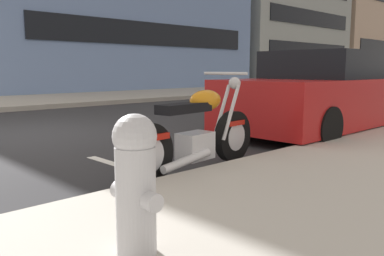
# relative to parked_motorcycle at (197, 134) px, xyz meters

# --- Properties ---
(ground_plane) EXTENTS (260.00, 260.00, 0.00)m
(ground_plane) POSITION_rel_parked_motorcycle_xyz_m (-0.47, 3.95, -0.43)
(ground_plane) COLOR #28282B
(sidewalk_far_curb) EXTENTS (120.00, 5.00, 0.14)m
(sidewalk_far_curb) POSITION_rel_parked_motorcycle_xyz_m (11.53, 10.58, -0.36)
(sidewalk_far_curb) COLOR gray
(sidewalk_far_curb) RESTS_ON ground
(parking_stall_stripe) EXTENTS (0.12, 2.20, 0.01)m
(parking_stall_stripe) POSITION_rel_parked_motorcycle_xyz_m (-0.47, 0.42, -0.42)
(parking_stall_stripe) COLOR silver
(parking_stall_stripe) RESTS_ON ground
(parked_motorcycle) EXTENTS (2.09, 0.62, 1.12)m
(parked_motorcycle) POSITION_rel_parked_motorcycle_xyz_m (0.00, 0.00, 0.00)
(parked_motorcycle) COLOR black
(parked_motorcycle) RESTS_ON ground
(parked_car_far_down_curb) EXTENTS (4.52, 1.87, 1.46)m
(parked_car_far_down_curb) POSITION_rel_parked_motorcycle_xyz_m (3.82, 0.50, 0.26)
(parked_car_far_down_curb) COLOR #AD1919
(parked_car_far_down_curb) RESTS_ON ground
(car_opposite_curb) EXTENTS (4.42, 1.97, 1.44)m
(car_opposite_curb) POSITION_rel_parked_motorcycle_xyz_m (15.79, 7.46, 0.24)
(car_opposite_curb) COLOR silver
(car_opposite_curb) RESTS_ON ground
(fire_hydrant) EXTENTS (0.24, 0.36, 0.78)m
(fire_hydrant) POSITION_rel_parked_motorcycle_xyz_m (-1.87, -1.44, 0.12)
(fire_hydrant) COLOR #B7B7BC
(fire_hydrant) RESTS_ON sidewalk_near_curb
(townhouse_behind_pole) EXTENTS (12.41, 10.22, 11.33)m
(townhouse_behind_pole) POSITION_rel_parked_motorcycle_xyz_m (24.40, 17.95, 5.24)
(townhouse_behind_pole) COLOR #939993
(townhouse_behind_pole) RESTS_ON ground
(townhouse_corner_block) EXTENTS (15.04, 10.34, 14.88)m
(townhouse_corner_block) POSITION_rel_parked_motorcycle_xyz_m (38.94, 18.02, 7.01)
(townhouse_corner_block) COLOR tan
(townhouse_corner_block) RESTS_ON ground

